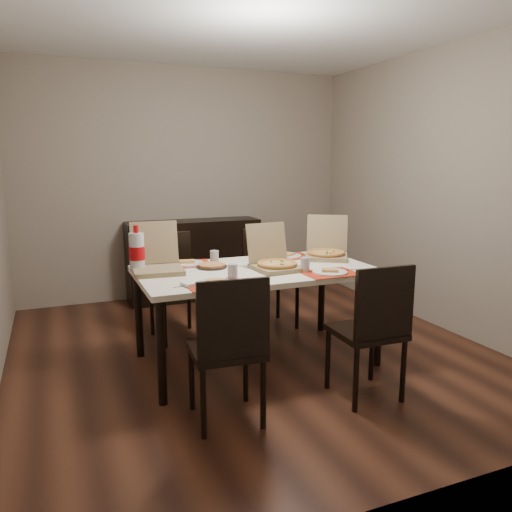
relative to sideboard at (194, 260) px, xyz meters
name	(u,v)px	position (x,y,z in m)	size (l,w,h in m)	color
ground	(252,352)	(0.00, -1.78, -0.46)	(3.80, 4.00, 0.02)	#482516
room_walls	(232,141)	(0.00, -1.35, 1.28)	(3.84, 4.02, 2.62)	gray
sideboard	(194,260)	(0.00, 0.00, 0.00)	(1.50, 0.40, 0.90)	black
dining_table	(256,277)	(-0.04, -1.98, 0.23)	(1.80, 1.00, 0.75)	#F0E6CA
chair_near_left	(229,344)	(-0.56, -2.82, 0.06)	(0.45, 0.45, 0.93)	black
chair_near_right	(373,326)	(0.41, -2.87, 0.06)	(0.43, 0.43, 0.93)	black
chair_far_left	(174,281)	(-0.50, -1.15, 0.06)	(0.46, 0.46, 0.93)	black
chair_far_right	(268,273)	(0.41, -1.18, 0.06)	(0.46, 0.46, 0.93)	black
setting_near_left	(217,281)	(-0.46, -2.31, 0.32)	(0.49, 0.30, 0.11)	red
setting_near_right	(323,270)	(0.37, -2.30, 0.32)	(0.45, 0.30, 0.11)	red
setting_far_left	(191,262)	(-0.46, -1.63, 0.32)	(0.48, 0.30, 0.11)	red
setting_far_right	(284,255)	(0.35, -1.66, 0.32)	(0.46, 0.30, 0.11)	red
napkin_loose	(269,267)	(0.05, -2.00, 0.31)	(0.12, 0.11, 0.02)	white
pizza_box_center	(275,262)	(0.09, -2.05, 0.36)	(0.37, 0.40, 0.34)	olive
pizza_box_right	(326,251)	(0.68, -1.80, 0.36)	(0.50, 0.51, 0.35)	olive
pizza_box_left	(157,264)	(-0.76, -1.78, 0.36)	(0.39, 0.43, 0.36)	olive
faina_plate	(212,266)	(-0.35, -1.81, 0.31)	(0.24, 0.24, 0.03)	black
dip_bowl	(256,263)	(0.02, -1.84, 0.31)	(0.12, 0.12, 0.03)	white
soda_bottle	(137,252)	(-0.90, -1.72, 0.45)	(0.12, 0.12, 0.35)	silver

